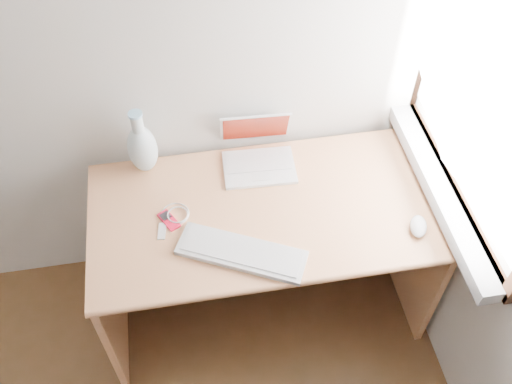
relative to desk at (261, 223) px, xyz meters
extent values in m
cube|color=white|center=(0.72, -0.16, 0.81)|extent=(0.01, 0.90, 1.00)
cube|color=gray|center=(0.66, -0.16, 0.28)|extent=(0.10, 0.96, 0.06)
cube|color=white|center=(0.64, -0.16, 0.84)|extent=(0.02, 0.84, 0.92)
cube|color=tan|center=(0.00, -0.08, 0.19)|extent=(1.36, 0.68, 0.03)
cube|color=tan|center=(-0.66, -0.08, -0.17)|extent=(0.03, 0.64, 0.69)
cube|color=tan|center=(0.66, -0.08, -0.17)|extent=(0.03, 0.64, 0.69)
cube|color=tan|center=(0.00, 0.25, -0.05)|extent=(1.30, 0.03, 0.45)
cube|color=white|center=(0.01, 0.13, 0.21)|extent=(0.30, 0.22, 0.01)
cube|color=white|center=(0.01, 0.13, 0.22)|extent=(0.27, 0.12, 0.00)
cube|color=white|center=(0.01, 0.23, 0.31)|extent=(0.29, 0.09, 0.18)
cube|color=maroon|center=(0.01, 0.23, 0.31)|extent=(0.27, 0.07, 0.16)
cube|color=silver|center=(-0.12, -0.28, 0.22)|extent=(0.48, 0.33, 0.02)
cube|color=white|center=(-0.12, -0.28, 0.23)|extent=(0.44, 0.29, 0.00)
ellipsoid|color=white|center=(0.54, -0.28, 0.22)|extent=(0.10, 0.12, 0.04)
cube|color=red|center=(-0.37, -0.08, 0.21)|extent=(0.09, 0.11, 0.01)
cube|color=black|center=(-0.37, -0.08, 0.21)|extent=(0.05, 0.05, 0.00)
torus|color=silver|center=(-0.35, -0.05, 0.21)|extent=(0.14, 0.14, 0.01)
cube|color=silver|center=(-0.40, -0.13, 0.21)|extent=(0.04, 0.08, 0.01)
ellipsoid|color=silver|center=(-0.44, 0.21, 0.32)|extent=(0.12, 0.12, 0.22)
cylinder|color=silver|center=(-0.44, 0.21, 0.46)|extent=(0.05, 0.05, 0.09)
cylinder|color=#9BD5F8|center=(-0.44, 0.21, 0.50)|extent=(0.05, 0.05, 0.01)
camera|label=1|loc=(-0.26, -1.42, 1.93)|focal=40.00mm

